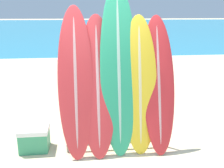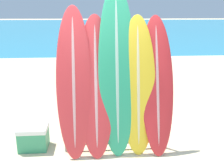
{
  "view_description": "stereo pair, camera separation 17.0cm",
  "coord_description": "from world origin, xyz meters",
  "px_view_note": "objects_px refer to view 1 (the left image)",
  "views": [
    {
      "loc": [
        -0.36,
        -3.21,
        2.2
      ],
      "look_at": [
        0.18,
        1.43,
        0.9
      ],
      "focal_mm": 42.0,
      "sensor_mm": 36.0,
      "label": 1
    },
    {
      "loc": [
        -0.19,
        -3.22,
        2.2
      ],
      "look_at": [
        0.18,
        1.43,
        0.9
      ],
      "focal_mm": 42.0,
      "sensor_mm": 36.0,
      "label": 2
    }
  ],
  "objects_px": {
    "surfboard_rack": "(118,123)",
    "cooler_box": "(34,138)",
    "surfboard_slot_2": "(119,71)",
    "surfboard_slot_3": "(140,85)",
    "surfboard_slot_4": "(158,85)",
    "person_far_left": "(83,62)",
    "surfboard_slot_1": "(98,86)",
    "person_mid_beach": "(145,52)",
    "surfboard_slot_0": "(76,82)",
    "person_near_water": "(88,43)"
  },
  "relations": [
    {
      "from": "person_mid_beach",
      "to": "cooler_box",
      "type": "relative_size",
      "value": 3.53
    },
    {
      "from": "surfboard_rack",
      "to": "surfboard_slot_0",
      "type": "distance_m",
      "value": 0.94
    },
    {
      "from": "person_far_left",
      "to": "surfboard_rack",
      "type": "bearing_deg",
      "value": 1.84
    },
    {
      "from": "surfboard_slot_2",
      "to": "surfboard_slot_4",
      "type": "bearing_deg",
      "value": -2.9
    },
    {
      "from": "person_near_water",
      "to": "person_far_left",
      "type": "relative_size",
      "value": 1.0
    },
    {
      "from": "person_mid_beach",
      "to": "cooler_box",
      "type": "bearing_deg",
      "value": 126.55
    },
    {
      "from": "surfboard_slot_3",
      "to": "person_mid_beach",
      "type": "relative_size",
      "value": 1.3
    },
    {
      "from": "surfboard_slot_4",
      "to": "surfboard_slot_1",
      "type": "bearing_deg",
      "value": 179.62
    },
    {
      "from": "surfboard_slot_1",
      "to": "person_far_left",
      "type": "xyz_separation_m",
      "value": [
        -0.21,
        3.07,
        -0.2
      ]
    },
    {
      "from": "person_mid_beach",
      "to": "person_far_left",
      "type": "relative_size",
      "value": 1.03
    },
    {
      "from": "surfboard_slot_0",
      "to": "surfboard_slot_4",
      "type": "xyz_separation_m",
      "value": [
        1.3,
        -0.01,
        -0.07
      ]
    },
    {
      "from": "person_mid_beach",
      "to": "surfboard_slot_2",
      "type": "bearing_deg",
      "value": 141.21
    },
    {
      "from": "surfboard_slot_3",
      "to": "person_near_water",
      "type": "bearing_deg",
      "value": 94.38
    },
    {
      "from": "surfboard_slot_2",
      "to": "person_near_water",
      "type": "distance_m",
      "value": 7.62
    },
    {
      "from": "surfboard_rack",
      "to": "surfboard_slot_3",
      "type": "height_order",
      "value": "surfboard_slot_3"
    },
    {
      "from": "surfboard_rack",
      "to": "surfboard_slot_1",
      "type": "height_order",
      "value": "surfboard_slot_1"
    },
    {
      "from": "surfboard_slot_4",
      "to": "cooler_box",
      "type": "bearing_deg",
      "value": 176.41
    },
    {
      "from": "person_mid_beach",
      "to": "person_far_left",
      "type": "bearing_deg",
      "value": 104.53
    },
    {
      "from": "surfboard_slot_3",
      "to": "person_far_left",
      "type": "relative_size",
      "value": 1.34
    },
    {
      "from": "surfboard_slot_0",
      "to": "person_far_left",
      "type": "bearing_deg",
      "value": 87.7
    },
    {
      "from": "person_near_water",
      "to": "person_mid_beach",
      "type": "bearing_deg",
      "value": -21.93
    },
    {
      "from": "surfboard_rack",
      "to": "surfboard_slot_3",
      "type": "distance_m",
      "value": 0.7
    },
    {
      "from": "surfboard_slot_1",
      "to": "surfboard_slot_4",
      "type": "height_order",
      "value": "surfboard_slot_1"
    },
    {
      "from": "surfboard_slot_3",
      "to": "person_near_water",
      "type": "distance_m",
      "value": 7.68
    },
    {
      "from": "surfboard_slot_1",
      "to": "surfboard_slot_0",
      "type": "bearing_deg",
      "value": 179.79
    },
    {
      "from": "surfboard_slot_0",
      "to": "surfboard_slot_4",
      "type": "distance_m",
      "value": 1.3
    },
    {
      "from": "cooler_box",
      "to": "person_far_left",
      "type": "bearing_deg",
      "value": 74.35
    },
    {
      "from": "surfboard_slot_2",
      "to": "surfboard_rack",
      "type": "bearing_deg",
      "value": -105.96
    },
    {
      "from": "person_mid_beach",
      "to": "person_far_left",
      "type": "distance_m",
      "value": 2.5
    },
    {
      "from": "surfboard_slot_4",
      "to": "person_far_left",
      "type": "relative_size",
      "value": 1.33
    },
    {
      "from": "cooler_box",
      "to": "surfboard_slot_4",
      "type": "bearing_deg",
      "value": -3.59
    },
    {
      "from": "surfboard_slot_2",
      "to": "person_mid_beach",
      "type": "relative_size",
      "value": 1.58
    },
    {
      "from": "surfboard_slot_0",
      "to": "person_near_water",
      "type": "height_order",
      "value": "surfboard_slot_0"
    },
    {
      "from": "surfboard_slot_0",
      "to": "person_mid_beach",
      "type": "bearing_deg",
      "value": 64.08
    },
    {
      "from": "surfboard_rack",
      "to": "person_mid_beach",
      "type": "height_order",
      "value": "person_mid_beach"
    },
    {
      "from": "surfboard_slot_2",
      "to": "cooler_box",
      "type": "xyz_separation_m",
      "value": [
        -1.37,
        0.09,
        -1.11
      ]
    },
    {
      "from": "surfboard_slot_1",
      "to": "surfboard_slot_2",
      "type": "bearing_deg",
      "value": 4.49
    },
    {
      "from": "surfboard_slot_2",
      "to": "surfboard_slot_3",
      "type": "distance_m",
      "value": 0.4
    },
    {
      "from": "surfboard_slot_2",
      "to": "surfboard_slot_3",
      "type": "height_order",
      "value": "surfboard_slot_2"
    },
    {
      "from": "surfboard_slot_0",
      "to": "surfboard_slot_2",
      "type": "height_order",
      "value": "surfboard_slot_2"
    },
    {
      "from": "surfboard_slot_0",
      "to": "person_mid_beach",
      "type": "relative_size",
      "value": 1.39
    },
    {
      "from": "surfboard_slot_2",
      "to": "surfboard_slot_3",
      "type": "bearing_deg",
      "value": -8.59
    },
    {
      "from": "surfboard_rack",
      "to": "cooler_box",
      "type": "distance_m",
      "value": 1.39
    },
    {
      "from": "surfboard_slot_1",
      "to": "person_near_water",
      "type": "xyz_separation_m",
      "value": [
        0.07,
        7.63,
        -0.21
      ]
    },
    {
      "from": "person_far_left",
      "to": "cooler_box",
      "type": "bearing_deg",
      "value": -23.33
    },
    {
      "from": "surfboard_slot_0",
      "to": "cooler_box",
      "type": "height_order",
      "value": "surfboard_slot_0"
    },
    {
      "from": "surfboard_slot_4",
      "to": "cooler_box",
      "type": "height_order",
      "value": "surfboard_slot_4"
    },
    {
      "from": "surfboard_slot_1",
      "to": "person_mid_beach",
      "type": "relative_size",
      "value": 1.31
    },
    {
      "from": "surfboard_slot_0",
      "to": "surfboard_slot_3",
      "type": "distance_m",
      "value": 0.99
    },
    {
      "from": "surfboard_rack",
      "to": "surfboard_slot_2",
      "type": "relative_size",
      "value": 0.63
    }
  ]
}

